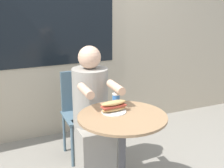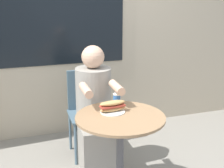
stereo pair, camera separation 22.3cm
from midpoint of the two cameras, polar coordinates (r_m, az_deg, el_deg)
name	(u,v)px [view 1 (the left image)]	position (r m, az deg, el deg)	size (l,w,h in m)	color
storefront_wall	(66,14)	(3.59, -10.28, 12.50)	(8.00, 0.09, 2.80)	#B7A88E
cafe_table	(122,139)	(2.47, -0.73, -10.04)	(0.69, 0.69, 0.73)	#997551
diner_chair	(80,105)	(3.22, -7.78, -3.93)	(0.39, 0.39, 0.87)	slate
seated_diner	(92,118)	(2.91, -5.92, -6.18)	(0.35, 0.60, 1.18)	gray
sandwich_on_plate	(114,107)	(2.45, -2.28, -4.27)	(0.22, 0.20, 0.09)	white
drink_cup	(116,99)	(2.61, -1.70, -2.79)	(0.06, 0.06, 0.10)	#336BB7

